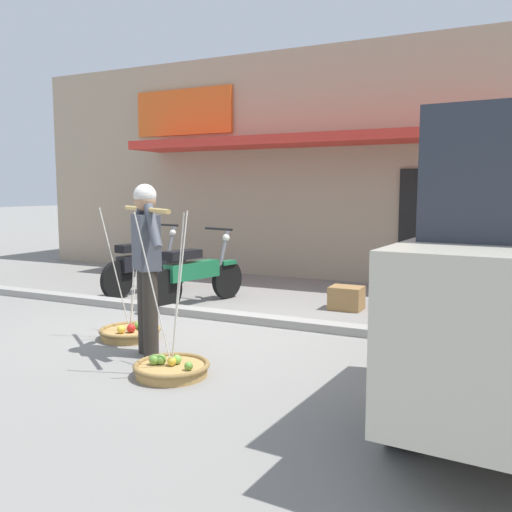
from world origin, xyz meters
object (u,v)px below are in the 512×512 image
object	(u,v)px
wooden_crate	(346,298)
motorcycle_second_in_row	(196,274)
fruit_basket_left_side	(130,332)
motorcycle_nearest_shop	(145,265)
fruit_basket_right_side	(171,367)
fruit_vendor	(146,258)

from	to	relation	value
wooden_crate	motorcycle_second_in_row	bearing A→B (deg)	-161.92
fruit_basket_left_side	motorcycle_nearest_shop	bearing A→B (deg)	123.67
wooden_crate	fruit_basket_left_side	bearing A→B (deg)	-124.64
fruit_basket_right_side	motorcycle_nearest_shop	size ratio (longest dim) A/B	0.80
motorcycle_nearest_shop	fruit_basket_right_side	bearing A→B (deg)	-49.69
fruit_vendor	motorcycle_nearest_shop	xyz separation A→B (m)	(-2.09, 2.71, -0.52)
fruit_basket_left_side	fruit_vendor	bearing A→B (deg)	-36.51
fruit_basket_left_side	fruit_basket_right_side	size ratio (longest dim) A/B	1.00
fruit_basket_right_side	motorcycle_second_in_row	bearing A→B (deg)	118.03
fruit_vendor	wooden_crate	xyz separation A→B (m)	(1.16, 2.92, -0.82)
fruit_vendor	motorcycle_nearest_shop	size ratio (longest dim) A/B	0.94
fruit_basket_left_side	motorcycle_nearest_shop	distance (m)	2.78
fruit_vendor	wooden_crate	bearing A→B (deg)	68.24
motorcycle_nearest_shop	wooden_crate	bearing A→B (deg)	3.66
fruit_vendor	motorcycle_second_in_row	bearing A→B (deg)	110.87
motorcycle_second_in_row	motorcycle_nearest_shop	bearing A→B (deg)	159.79
fruit_vendor	fruit_basket_left_side	distance (m)	1.14
motorcycle_second_in_row	wooden_crate	xyz separation A→B (m)	(2.02, 0.66, -0.29)
fruit_vendor	fruit_basket_right_side	world-z (taller)	fruit_vendor
fruit_basket_left_side	motorcycle_second_in_row	world-z (taller)	fruit_basket_left_side
motorcycle_second_in_row	wooden_crate	world-z (taller)	motorcycle_second_in_row
fruit_basket_right_side	wooden_crate	xyz separation A→B (m)	(0.60, 3.33, 0.09)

